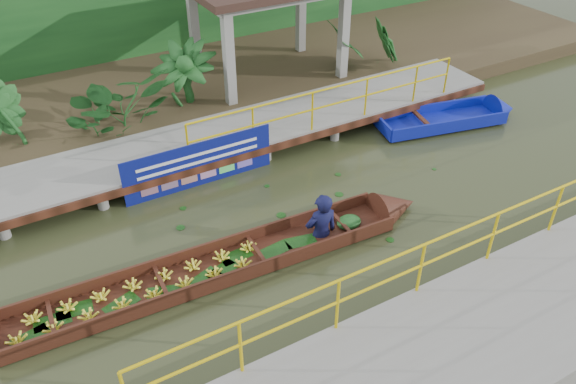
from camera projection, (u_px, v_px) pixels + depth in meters
ground at (285, 233)px, 11.50m from camera, size 80.00×80.00×0.00m
land_strip at (162, 87)px, 16.68m from camera, size 30.00×8.00×0.45m
far_dock at (217, 139)px, 13.66m from camera, size 16.00×2.06×1.66m
near_dock at (472, 348)px, 8.75m from camera, size 18.00×2.40×1.73m
foliage_backdrop at (127, 4)px, 17.42m from camera, size 30.00×0.80×4.00m
vendor_boat at (232, 255)px, 10.51m from camera, size 9.38×1.34×2.32m
moored_blue_boat at (472, 115)px, 15.34m from camera, size 4.14×1.83×0.96m
blue_banner at (200, 164)px, 12.61m from camera, size 3.53×0.04×1.10m
tropical_plants at (181, 80)px, 14.45m from camera, size 14.40×1.40×1.75m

